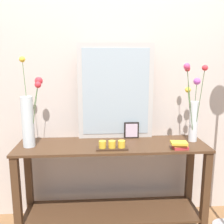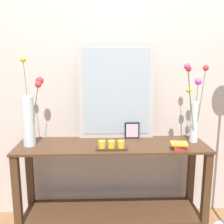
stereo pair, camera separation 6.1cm
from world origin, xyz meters
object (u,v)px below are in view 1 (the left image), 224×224
at_px(mirror_leaning, 116,92).
at_px(vase_right, 193,110).
at_px(tall_vase_left, 29,117).
at_px(console_table, 112,179).
at_px(candle_tray, 112,146).
at_px(picture_frame_small, 131,130).
at_px(book_stack, 180,145).

xyz_separation_m(mirror_leaning, vase_right, (0.63, -0.15, -0.14)).
distance_m(tall_vase_left, vase_right, 1.33).
relative_size(console_table, candle_tray, 6.33).
height_order(picture_frame_small, book_stack, picture_frame_small).
bearing_deg(picture_frame_small, console_table, -139.69).
xyz_separation_m(tall_vase_left, picture_frame_small, (0.83, 0.16, -0.17)).
relative_size(vase_right, candle_tray, 2.68).
xyz_separation_m(console_table, vase_right, (0.68, 0.04, 0.58)).
xyz_separation_m(vase_right, book_stack, (-0.17, -0.19, -0.24)).
bearing_deg(book_stack, mirror_leaning, 144.54).
height_order(mirror_leaning, tall_vase_left, mirror_leaning).
xyz_separation_m(candle_tray, book_stack, (0.52, -0.03, 0.00)).
bearing_deg(tall_vase_left, book_stack, -6.96).
height_order(candle_tray, book_stack, candle_tray).
relative_size(mirror_leaning, picture_frame_small, 5.68).
relative_size(console_table, vase_right, 2.37).
xyz_separation_m(console_table, tall_vase_left, (-0.65, -0.01, 0.55)).
distance_m(mirror_leaning, vase_right, 0.67).
bearing_deg(tall_vase_left, vase_right, 2.00).
bearing_deg(candle_tray, vase_right, 13.11).
bearing_deg(candle_tray, console_table, 86.14).
bearing_deg(mirror_leaning, vase_right, -12.90).
height_order(mirror_leaning, candle_tray, mirror_leaning).
bearing_deg(console_table, picture_frame_small, 40.31).
relative_size(picture_frame_small, book_stack, 1.04).
bearing_deg(console_table, book_stack, -16.16).
height_order(vase_right, book_stack, vase_right).
bearing_deg(book_stack, console_table, 163.84).
height_order(console_table, book_stack, book_stack).
relative_size(mirror_leaning, tall_vase_left, 1.16).
height_order(vase_right, picture_frame_small, vase_right).
bearing_deg(vase_right, tall_vase_left, -178.00).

